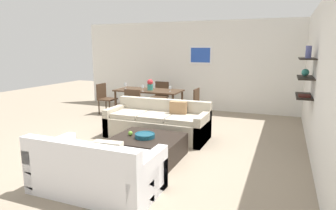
# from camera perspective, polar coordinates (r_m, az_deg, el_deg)

# --- Properties ---
(ground_plane) EXTENTS (18.00, 18.00, 0.00)m
(ground_plane) POSITION_cam_1_polar(r_m,az_deg,el_deg) (6.06, -3.62, -7.09)
(ground_plane) COLOR gray
(back_wall_unit) EXTENTS (8.40, 0.09, 2.70)m
(back_wall_unit) POSITION_cam_1_polar(r_m,az_deg,el_deg) (9.01, 7.83, 7.55)
(back_wall_unit) COLOR silver
(back_wall_unit) RESTS_ON ground
(right_wall_shelf_unit) EXTENTS (0.34, 8.20, 2.70)m
(right_wall_shelf_unit) POSITION_cam_1_polar(r_m,az_deg,el_deg) (5.84, 27.10, 4.60)
(right_wall_shelf_unit) COLOR silver
(right_wall_shelf_unit) RESTS_ON ground
(sofa_beige) EXTENTS (2.16, 0.90, 0.78)m
(sofa_beige) POSITION_cam_1_polar(r_m,az_deg,el_deg) (6.26, -1.99, -3.71)
(sofa_beige) COLOR #B2A893
(sofa_beige) RESTS_ON ground
(loveseat_white) EXTENTS (1.68, 0.90, 0.78)m
(loveseat_white) POSITION_cam_1_polar(r_m,az_deg,el_deg) (4.06, -13.94, -12.38)
(loveseat_white) COLOR white
(loveseat_white) RESTS_ON ground
(coffee_table) EXTENTS (1.15, 1.01, 0.38)m
(coffee_table) POSITION_cam_1_polar(r_m,az_deg,el_deg) (5.12, -4.06, -8.32)
(coffee_table) COLOR black
(coffee_table) RESTS_ON ground
(decorative_bowl) EXTENTS (0.35, 0.35, 0.08)m
(decorative_bowl) POSITION_cam_1_polar(r_m,az_deg,el_deg) (5.01, -4.57, -5.97)
(decorative_bowl) COLOR navy
(decorative_bowl) RESTS_ON coffee_table
(apple_on_coffee_table) EXTENTS (0.08, 0.08, 0.08)m
(apple_on_coffee_table) POSITION_cam_1_polar(r_m,az_deg,el_deg) (5.16, -7.40, -5.53)
(apple_on_coffee_table) COLOR #669E2D
(apple_on_coffee_table) RESTS_ON coffee_table
(dining_table) EXTENTS (1.85, 0.85, 0.75)m
(dining_table) POSITION_cam_1_polar(r_m,az_deg,el_deg) (8.15, -3.80, 2.50)
(dining_table) COLOR #422D1E
(dining_table) RESTS_ON ground
(dining_chair_foot) EXTENTS (0.44, 0.44, 0.88)m
(dining_chair_foot) POSITION_cam_1_polar(r_m,az_deg,el_deg) (7.45, -6.56, 0.30)
(dining_chair_foot) COLOR #422D1E
(dining_chair_foot) RESTS_ON ground
(dining_chair_left_near) EXTENTS (0.44, 0.44, 0.88)m
(dining_chair_left_near) POSITION_cam_1_polar(r_m,az_deg,el_deg) (8.68, -12.29, 1.63)
(dining_chair_left_near) COLOR #422D1E
(dining_chair_left_near) RESTS_ON ground
(dining_chair_right_near) EXTENTS (0.44, 0.44, 0.88)m
(dining_chair_right_near) POSITION_cam_1_polar(r_m,az_deg,el_deg) (7.52, 4.75, 0.43)
(dining_chair_right_near) COLOR #422D1E
(dining_chair_right_near) RESTS_ON ground
(dining_chair_head) EXTENTS (0.44, 0.44, 0.88)m
(dining_chair_head) POSITION_cam_1_polar(r_m,az_deg,el_deg) (8.93, -1.47, 2.14)
(dining_chair_head) COLOR #422D1E
(dining_chair_head) RESTS_ON ground
(wine_glass_foot) EXTENTS (0.06, 0.06, 0.18)m
(wine_glass_foot) POSITION_cam_1_polar(r_m,az_deg,el_deg) (7.80, -4.98, 3.59)
(wine_glass_foot) COLOR silver
(wine_glass_foot) RESTS_ON dining_table
(wine_glass_right_near) EXTENTS (0.07, 0.07, 0.14)m
(wine_glass_right_near) POSITION_cam_1_polar(r_m,az_deg,el_deg) (7.76, 0.41, 3.38)
(wine_glass_right_near) COLOR silver
(wine_glass_right_near) RESTS_ON dining_table
(wine_glass_head) EXTENTS (0.07, 0.07, 0.16)m
(wine_glass_head) POSITION_cam_1_polar(r_m,az_deg,el_deg) (8.45, -2.75, 4.06)
(wine_glass_head) COLOR silver
(wine_glass_head) RESTS_ON dining_table
(wine_glass_left_near) EXTENTS (0.07, 0.07, 0.17)m
(wine_glass_left_near) POSITION_cam_1_polar(r_m,az_deg,el_deg) (8.35, -8.38, 3.98)
(wine_glass_left_near) COLOR silver
(wine_glass_left_near) RESTS_ON dining_table
(centerpiece_vase) EXTENTS (0.16, 0.16, 0.30)m
(centerpiece_vase) POSITION_cam_1_polar(r_m,az_deg,el_deg) (8.06, -3.53, 4.02)
(centerpiece_vase) COLOR teal
(centerpiece_vase) RESTS_ON dining_table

